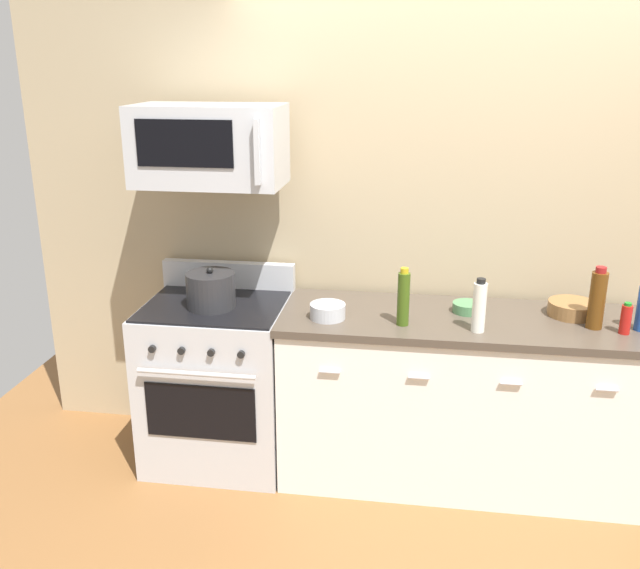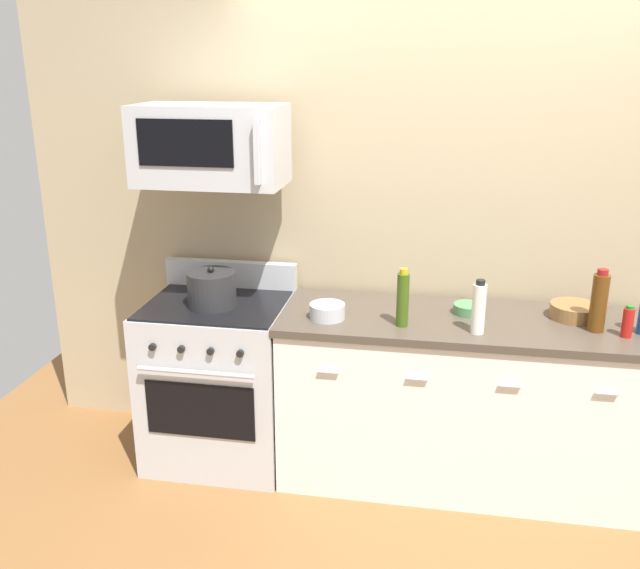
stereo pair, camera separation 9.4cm
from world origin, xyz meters
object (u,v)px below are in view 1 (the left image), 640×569
range_oven (219,381)px  bottle_hot_sauce_red (626,319)px  microwave (209,145)px  bowl_green_glaze (467,307)px  bottle_vinegar_white (479,306)px  stockpot (211,290)px  bowl_steel_prep (328,311)px  bowl_wooden_salad (572,308)px  bottle_wine_amber (597,299)px  bottle_olive_oil (403,298)px

range_oven → bottle_hot_sauce_red: bottle_hot_sauce_red is taller
microwave → bowl_green_glaze: microwave is taller
bottle_vinegar_white → stockpot: 1.37m
bowl_steel_prep → bowl_wooden_salad: (1.22, 0.22, -0.00)m
bowl_wooden_salad → microwave: bearing=-178.2°
bowl_steel_prep → bottle_wine_amber: bearing=2.7°
bowl_green_glaze → bowl_wooden_salad: bearing=3.2°
bottle_hot_sauce_red → bottle_olive_oil: 1.05m
bottle_wine_amber → stockpot: size_ratio=1.21×
microwave → stockpot: microwave is taller
bottle_wine_amber → bowl_steel_prep: 1.30m
microwave → bottle_vinegar_white: microwave is taller
bottle_olive_oil → bowl_green_glaze: (0.32, 0.23, -0.11)m
range_oven → bottle_vinegar_white: size_ratio=4.03×
microwave → bottle_wine_amber: size_ratio=2.41×
bowl_green_glaze → bottle_hot_sauce_red: bearing=-14.4°
range_oven → stockpot: bearing=-90.0°
bowl_wooden_salad → bottle_wine_amber: bearing=-65.3°
bottle_hot_sauce_red → bottle_olive_oil: size_ratio=0.53×
microwave → bottle_hot_sauce_red: bearing=-4.3°
bottle_vinegar_white → bowl_green_glaze: bearing=97.7°
microwave → bottle_wine_amber: microwave is taller
bowl_wooden_salad → bowl_steel_prep: bearing=-169.8°
bottle_wine_amber → bottle_hot_sauce_red: bearing=-23.3°
bottle_hot_sauce_red → bowl_green_glaze: bearing=165.6°
bottle_vinegar_white → range_oven: bearing=172.3°
microwave → stockpot: (-0.00, -0.10, -0.73)m
microwave → stockpot: size_ratio=2.92×
microwave → bottle_olive_oil: 1.23m
bottle_olive_oil → bottle_hot_sauce_red: bearing=2.2°
microwave → bottle_hot_sauce_red: 2.19m
bottle_olive_oil → bowl_steel_prep: size_ratio=1.63×
microwave → bowl_wooden_salad: (1.85, 0.06, -0.79)m
bowl_steel_prep → bottle_vinegar_white: bearing=-5.1°
bottle_olive_oil → stockpot: (-1.00, 0.10, -0.04)m
bottle_hot_sauce_red → bowl_wooden_salad: size_ratio=0.65×
stockpot → bowl_green_glaze: bearing=5.5°
microwave → range_oven: bearing=-90.3°
bowl_steel_prep → bowl_green_glaze: bowl_steel_prep is taller
bottle_vinegar_white → bowl_wooden_salad: bottle_vinegar_white is taller
range_oven → microwave: size_ratio=1.44×
range_oven → stockpot: stockpot is taller
bottle_olive_oil → bowl_wooden_salad: (0.85, 0.26, -0.10)m
bottle_olive_oil → bowl_green_glaze: size_ratio=1.91×
bottle_wine_amber → microwave: bearing=177.0°
microwave → bottle_wine_amber: bearing=-3.0°
bowl_wooden_salad → bottle_vinegar_white: bearing=-149.5°
stockpot → bottle_vinegar_white: bearing=-5.5°
range_oven → microwave: 1.28m
bottle_wine_amber → bottle_vinegar_white: bearing=-167.2°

